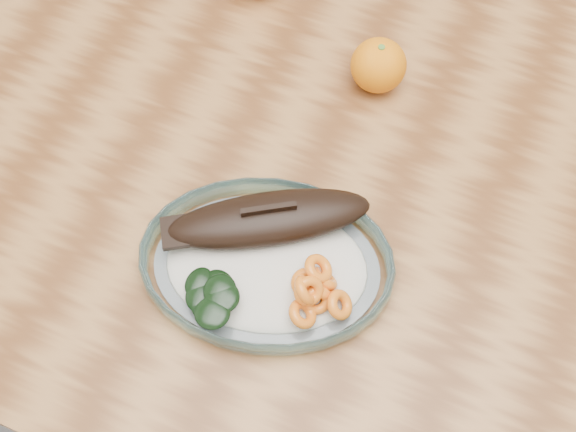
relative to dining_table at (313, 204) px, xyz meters
The scene contains 4 objects.
ground 0.65m from the dining_table, ahead, with size 3.00×3.00×0.00m, color slate.
dining_table is the anchor object (origin of this frame).
plated_meal 0.19m from the dining_table, 90.22° to the right, with size 0.61×0.61×0.08m.
orange_right 0.20m from the dining_table, 79.99° to the left, with size 0.07×0.07×0.07m, color #DC6504.
Camera 1 is at (0.14, -0.42, 1.48)m, focal length 45.00 mm.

